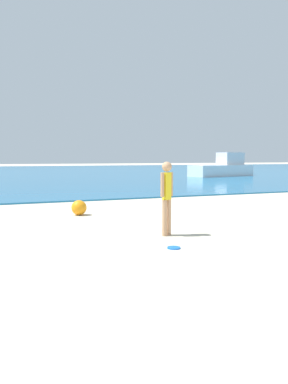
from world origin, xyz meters
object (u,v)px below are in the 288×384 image
Objects in this scene: boat_near at (223,168)px; beach_ball at (79,208)px; frisbee at (174,248)px; person_standing at (167,194)px.

boat_near is 14.45× the size of beach_ball.
boat_near is at bearing 54.07° from frisbee.
beach_ball is at bearing 34.19° from boat_near.
person_standing is 1.42m from frisbee.
person_standing is at bearing -72.12° from beach_ball.
boat_near reaches higher than person_standing.
person_standing is 6.45× the size of frisbee.
person_standing reaches higher than beach_ball.
person_standing is at bearing 41.51° from boat_near.
beach_ball is at bearing -96.25° from person_standing.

